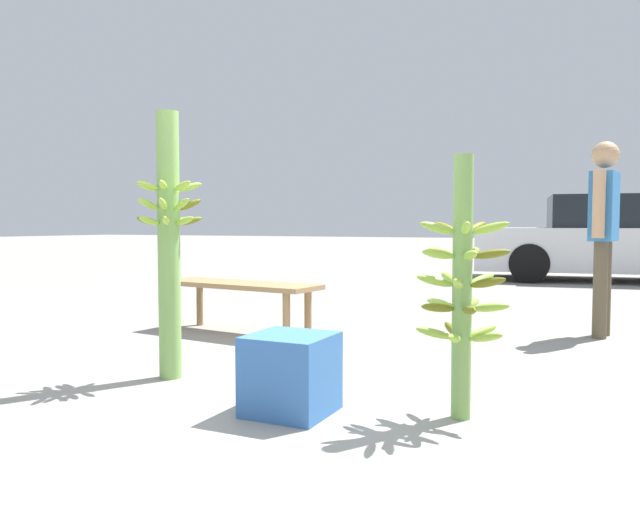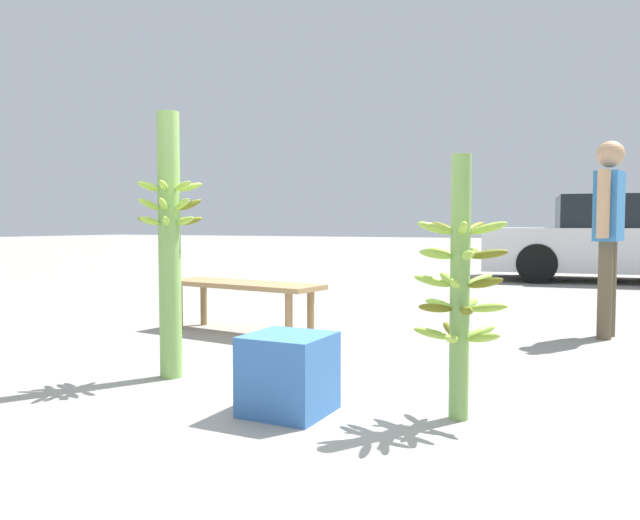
{
  "view_description": "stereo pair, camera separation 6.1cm",
  "coord_description": "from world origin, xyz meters",
  "px_view_note": "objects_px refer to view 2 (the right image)",
  "views": [
    {
      "loc": [
        1.52,
        -2.82,
        0.92
      ],
      "look_at": [
        -0.06,
        0.53,
        0.71
      ],
      "focal_mm": 35.0,
      "sensor_mm": 36.0,
      "label": 1
    },
    {
      "loc": [
        1.58,
        -2.79,
        0.92
      ],
      "look_at": [
        -0.06,
        0.53,
        0.71
      ],
      "focal_mm": 35.0,
      "sensor_mm": 36.0,
      "label": 2
    }
  ],
  "objects_px": {
    "banana_stalk_center": "(460,285)",
    "produce_crate": "(288,374)",
    "vendor_person": "(609,221)",
    "parked_car": "(629,240)",
    "banana_stalk_left": "(170,241)",
    "market_bench": "(242,289)"
  },
  "relations": [
    {
      "from": "banana_stalk_left",
      "to": "market_bench",
      "type": "xyz_separation_m",
      "value": [
        -0.45,
        1.47,
        -0.45
      ]
    },
    {
      "from": "banana_stalk_center",
      "to": "vendor_person",
      "type": "xyz_separation_m",
      "value": [
        0.57,
        2.65,
        0.32
      ]
    },
    {
      "from": "vendor_person",
      "to": "produce_crate",
      "type": "distance_m",
      "value": 3.31
    },
    {
      "from": "market_bench",
      "to": "banana_stalk_center",
      "type": "bearing_deg",
      "value": -27.66
    },
    {
      "from": "vendor_person",
      "to": "market_bench",
      "type": "xyz_separation_m",
      "value": [
        -2.78,
        -1.14,
        -0.58
      ]
    },
    {
      "from": "vendor_person",
      "to": "market_bench",
      "type": "height_order",
      "value": "vendor_person"
    },
    {
      "from": "market_bench",
      "to": "parked_car",
      "type": "distance_m",
      "value": 7.45
    },
    {
      "from": "parked_car",
      "to": "vendor_person",
      "type": "bearing_deg",
      "value": 170.04
    },
    {
      "from": "parked_car",
      "to": "banana_stalk_left",
      "type": "bearing_deg",
      "value": 155.02
    },
    {
      "from": "vendor_person",
      "to": "market_bench",
      "type": "bearing_deg",
      "value": -59.46
    },
    {
      "from": "banana_stalk_center",
      "to": "vendor_person",
      "type": "distance_m",
      "value": 2.73
    },
    {
      "from": "banana_stalk_center",
      "to": "produce_crate",
      "type": "bearing_deg",
      "value": -160.46
    },
    {
      "from": "parked_car",
      "to": "market_bench",
      "type": "bearing_deg",
      "value": 148.41
    },
    {
      "from": "banana_stalk_center",
      "to": "vendor_person",
      "type": "bearing_deg",
      "value": 77.97
    },
    {
      "from": "produce_crate",
      "to": "vendor_person",
      "type": "bearing_deg",
      "value": 65.44
    },
    {
      "from": "vendor_person",
      "to": "parked_car",
      "type": "distance_m",
      "value": 5.7
    },
    {
      "from": "banana_stalk_left",
      "to": "market_bench",
      "type": "distance_m",
      "value": 1.61
    },
    {
      "from": "banana_stalk_left",
      "to": "market_bench",
      "type": "relative_size",
      "value": 1.07
    },
    {
      "from": "parked_car",
      "to": "produce_crate",
      "type": "bearing_deg",
      "value": 161.81
    },
    {
      "from": "vendor_person",
      "to": "produce_crate",
      "type": "relative_size",
      "value": 4.11
    },
    {
      "from": "banana_stalk_left",
      "to": "banana_stalk_center",
      "type": "distance_m",
      "value": 1.77
    },
    {
      "from": "banana_stalk_left",
      "to": "banana_stalk_center",
      "type": "xyz_separation_m",
      "value": [
        1.76,
        -0.04,
        -0.19
      ]
    }
  ]
}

